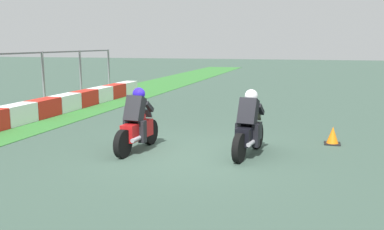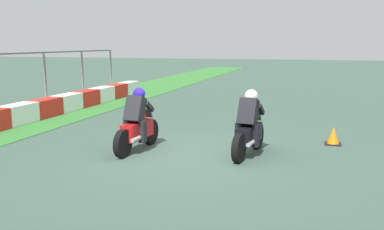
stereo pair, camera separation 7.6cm
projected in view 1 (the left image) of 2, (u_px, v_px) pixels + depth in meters
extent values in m
plane|color=#3B5346|center=(188.00, 154.00, 9.90)|extent=(120.00, 120.00, 0.00)
cube|color=white|center=(17.00, 115.00, 13.50)|extent=(1.35, 0.60, 0.64)
cube|color=red|center=(43.00, 108.00, 14.80)|extent=(1.35, 0.60, 0.64)
cube|color=white|center=(65.00, 103.00, 16.10)|extent=(1.35, 0.60, 0.64)
cube|color=red|center=(84.00, 99.00, 17.41)|extent=(1.35, 0.60, 0.64)
cube|color=white|center=(100.00, 95.00, 18.71)|extent=(1.35, 0.60, 0.64)
cube|color=red|center=(114.00, 91.00, 20.02)|extent=(1.35, 0.60, 0.64)
cube|color=white|center=(127.00, 88.00, 21.32)|extent=(1.35, 0.60, 0.64)
cylinder|color=slate|center=(43.00, 79.00, 17.31)|extent=(0.10, 0.10, 2.23)
cylinder|color=slate|center=(81.00, 74.00, 20.05)|extent=(0.10, 0.10, 2.23)
cylinder|color=slate|center=(109.00, 70.00, 22.79)|extent=(0.10, 0.10, 2.23)
cylinder|color=black|center=(257.00, 135.00, 10.44)|extent=(0.65, 0.23, 0.64)
cylinder|color=black|center=(239.00, 148.00, 9.19)|extent=(0.65, 0.23, 0.64)
cube|color=black|center=(249.00, 134.00, 9.78)|extent=(1.14, 0.48, 0.40)
ellipsoid|color=black|center=(250.00, 120.00, 9.82)|extent=(0.52, 0.37, 0.24)
cube|color=red|center=(242.00, 137.00, 9.32)|extent=(0.08, 0.17, 0.08)
cylinder|color=#A5A5AD|center=(251.00, 143.00, 9.43)|extent=(0.43, 0.16, 0.10)
cube|color=black|center=(248.00, 112.00, 9.61)|extent=(0.54, 0.47, 0.66)
sphere|color=silver|center=(251.00, 96.00, 9.75)|extent=(0.34, 0.34, 0.30)
cube|color=gray|center=(255.00, 116.00, 10.18)|extent=(0.19, 0.28, 0.23)
cube|color=black|center=(239.00, 134.00, 9.76)|extent=(0.20, 0.16, 0.52)
cube|color=black|center=(256.00, 135.00, 9.59)|extent=(0.20, 0.16, 0.52)
cube|color=black|center=(246.00, 108.00, 10.02)|extent=(0.40, 0.16, 0.31)
cube|color=black|center=(260.00, 109.00, 9.87)|extent=(0.40, 0.16, 0.31)
cylinder|color=black|center=(150.00, 132.00, 10.86)|extent=(0.65, 0.19, 0.64)
cylinder|color=black|center=(123.00, 144.00, 9.57)|extent=(0.65, 0.19, 0.64)
cube|color=#B51517|center=(137.00, 130.00, 10.18)|extent=(1.12, 0.40, 0.40)
ellipsoid|color=#B51517|center=(139.00, 117.00, 10.23)|extent=(0.50, 0.34, 0.24)
cube|color=red|center=(127.00, 133.00, 9.71)|extent=(0.07, 0.16, 0.08)
cylinder|color=#A5A5AD|center=(137.00, 139.00, 9.83)|extent=(0.43, 0.13, 0.10)
cube|color=black|center=(135.00, 109.00, 10.00)|extent=(0.51, 0.44, 0.66)
sphere|color=#2A1AC5|center=(139.00, 94.00, 10.15)|extent=(0.32, 0.32, 0.30)
cube|color=#3F4F55|center=(146.00, 113.00, 10.59)|extent=(0.17, 0.27, 0.23)
cube|color=black|center=(127.00, 130.00, 10.14)|extent=(0.19, 0.15, 0.52)
cube|color=black|center=(143.00, 132.00, 10.00)|extent=(0.19, 0.15, 0.52)
cube|color=black|center=(136.00, 106.00, 10.41)|extent=(0.39, 0.13, 0.31)
cube|color=black|center=(149.00, 107.00, 10.29)|extent=(0.39, 0.13, 0.31)
cube|color=black|center=(332.00, 144.00, 10.91)|extent=(0.40, 0.40, 0.03)
cone|color=orange|center=(333.00, 135.00, 10.87)|extent=(0.32, 0.32, 0.45)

